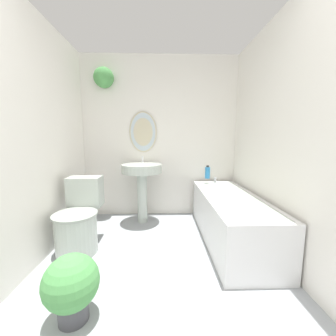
{
  "coord_description": "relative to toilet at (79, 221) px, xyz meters",
  "views": [
    {
      "loc": [
        0.03,
        -0.43,
        1.19
      ],
      "look_at": [
        0.09,
        1.69,
        0.89
      ],
      "focal_mm": 22.0,
      "sensor_mm": 36.0,
      "label": 1
    }
  ],
  "objects": [
    {
      "name": "wall_right",
      "position": [
        2.05,
        -0.34,
        0.88
      ],
      "size": [
        0.06,
        2.85,
        2.4
      ],
      "color": "silver",
      "rests_on": "ground_plane"
    },
    {
      "name": "shampoo_bottle",
      "position": [
        1.56,
        0.8,
        0.38
      ],
      "size": [
        0.07,
        0.07,
        0.19
      ],
      "color": "#2D84C6",
      "rests_on": "bathtub"
    },
    {
      "name": "wall_left",
      "position": [
        -0.31,
        -0.34,
        0.88
      ],
      "size": [
        0.06,
        2.85,
        2.4
      ],
      "color": "silver",
      "rests_on": "ground_plane"
    },
    {
      "name": "toilet",
      "position": [
        0.0,
        0.0,
        0.0
      ],
      "size": [
        0.44,
        0.65,
        0.75
      ],
      "color": "#B2BCB2",
      "rests_on": "ground_plane"
    },
    {
      "name": "bathtub",
      "position": [
        1.69,
        0.15,
        -0.04
      ],
      "size": [
        0.61,
        1.64,
        0.61
      ],
      "color": "silver",
      "rests_on": "ground_plane"
    },
    {
      "name": "wall_back",
      "position": [
        0.82,
        1.05,
        0.94
      ],
      "size": [
        2.42,
        0.29,
        2.4
      ],
      "color": "silver",
      "rests_on": "ground_plane"
    },
    {
      "name": "pedestal_sink",
      "position": [
        0.61,
        0.71,
        0.35
      ],
      "size": [
        0.55,
        0.55,
        0.94
      ],
      "color": "#B2BCB2",
      "rests_on": "ground_plane"
    },
    {
      "name": "potted_plant",
      "position": [
        0.31,
        -0.91,
        -0.06
      ],
      "size": [
        0.35,
        0.35,
        0.45
      ],
      "color": "#47474C",
      "rests_on": "ground_plane"
    }
  ]
}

